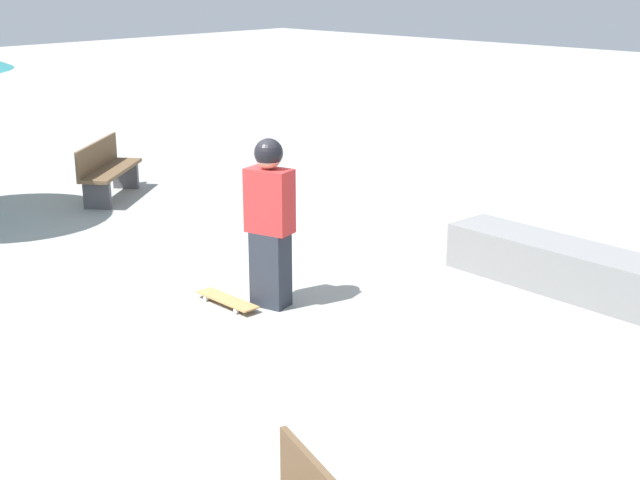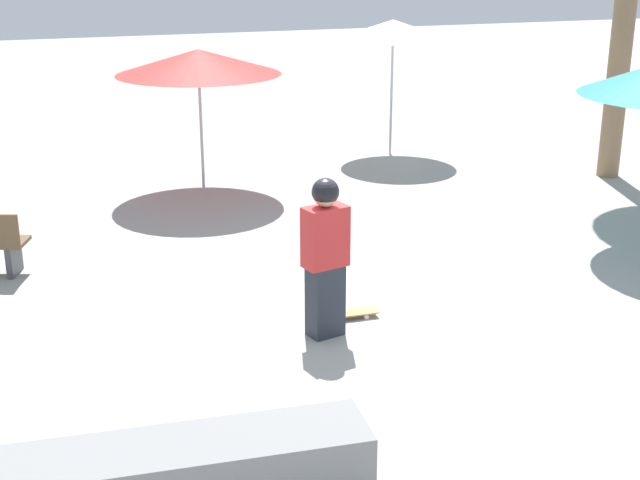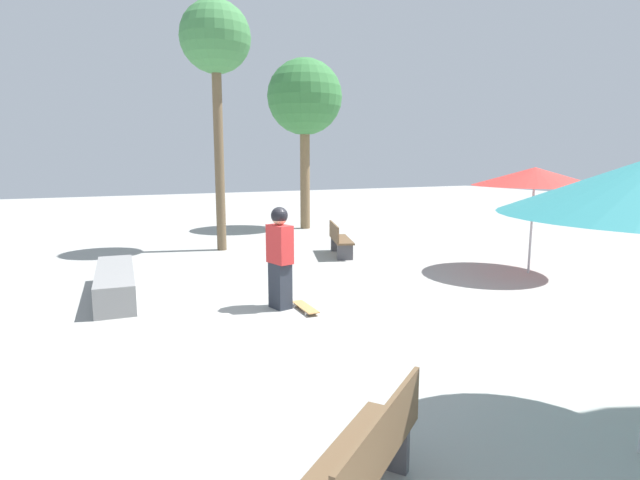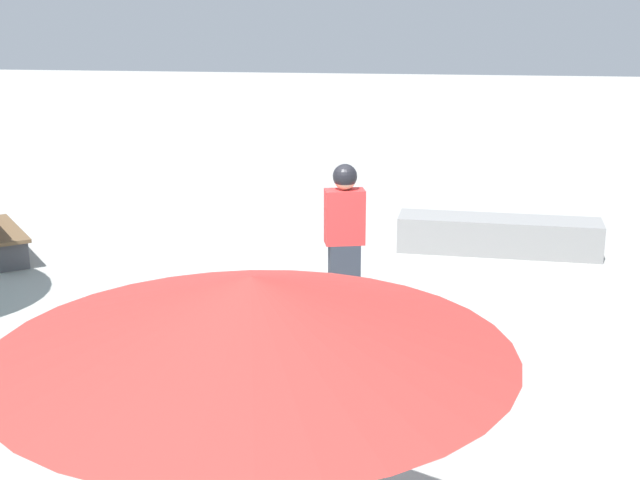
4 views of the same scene
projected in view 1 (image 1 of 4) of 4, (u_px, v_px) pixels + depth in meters
ground_plane at (189, 309)px, 9.07m from camera, size 60.00×60.00×0.00m
skater_main at (270, 218)px, 8.89m from camera, size 0.51×0.36×1.74m
skateboard at (227, 300)px, 9.14m from camera, size 0.81×0.23×0.07m
concrete_ledge at (570, 269)px, 9.47m from camera, size 2.91×0.85×0.51m
bench_far at (107, 170)px, 13.25m from camera, size 1.32×1.54×0.85m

